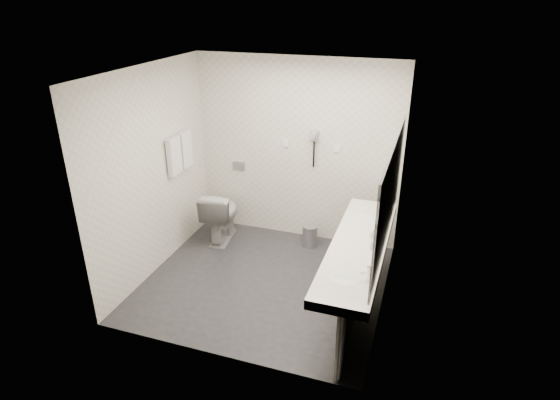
% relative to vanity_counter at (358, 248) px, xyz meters
% --- Properties ---
extents(floor, '(2.80, 2.80, 0.00)m').
position_rel_vanity_counter_xyz_m(floor, '(-1.12, 0.20, -0.80)').
color(floor, '#29282D').
rests_on(floor, ground).
extents(ceiling, '(2.80, 2.80, 0.00)m').
position_rel_vanity_counter_xyz_m(ceiling, '(-1.12, 0.20, 1.70)').
color(ceiling, white).
rests_on(ceiling, wall_back).
extents(wall_back, '(2.80, 0.00, 2.80)m').
position_rel_vanity_counter_xyz_m(wall_back, '(-1.12, 1.50, 0.45)').
color(wall_back, silver).
rests_on(wall_back, floor).
extents(wall_front, '(2.80, 0.00, 2.80)m').
position_rel_vanity_counter_xyz_m(wall_front, '(-1.12, -1.10, 0.45)').
color(wall_front, silver).
rests_on(wall_front, floor).
extents(wall_left, '(0.00, 2.60, 2.60)m').
position_rel_vanity_counter_xyz_m(wall_left, '(-2.52, 0.20, 0.45)').
color(wall_left, silver).
rests_on(wall_left, floor).
extents(wall_right, '(0.00, 2.60, 2.60)m').
position_rel_vanity_counter_xyz_m(wall_right, '(0.27, 0.20, 0.45)').
color(wall_right, silver).
rests_on(wall_right, floor).
extents(vanity_counter, '(0.55, 2.20, 0.10)m').
position_rel_vanity_counter_xyz_m(vanity_counter, '(0.00, 0.00, 0.00)').
color(vanity_counter, white).
rests_on(vanity_counter, floor).
extents(vanity_panel, '(0.03, 2.15, 0.75)m').
position_rel_vanity_counter_xyz_m(vanity_panel, '(0.02, 0.00, -0.42)').
color(vanity_panel, '#9C9A93').
rests_on(vanity_panel, floor).
extents(vanity_post_near, '(0.06, 0.06, 0.75)m').
position_rel_vanity_counter_xyz_m(vanity_post_near, '(0.05, -1.04, -0.42)').
color(vanity_post_near, silver).
rests_on(vanity_post_near, floor).
extents(vanity_post_far, '(0.06, 0.06, 0.75)m').
position_rel_vanity_counter_xyz_m(vanity_post_far, '(0.05, 1.04, -0.42)').
color(vanity_post_far, silver).
rests_on(vanity_post_far, floor).
extents(mirror, '(0.02, 2.20, 1.05)m').
position_rel_vanity_counter_xyz_m(mirror, '(0.26, 0.00, 0.65)').
color(mirror, '#B2BCC6').
rests_on(mirror, wall_right).
extents(basin_near, '(0.40, 0.31, 0.05)m').
position_rel_vanity_counter_xyz_m(basin_near, '(0.00, -0.65, 0.04)').
color(basin_near, white).
rests_on(basin_near, vanity_counter).
extents(basin_far, '(0.40, 0.31, 0.05)m').
position_rel_vanity_counter_xyz_m(basin_far, '(0.00, 0.65, 0.04)').
color(basin_far, white).
rests_on(basin_far, vanity_counter).
extents(faucet_near, '(0.04, 0.04, 0.15)m').
position_rel_vanity_counter_xyz_m(faucet_near, '(0.19, -0.65, 0.12)').
color(faucet_near, silver).
rests_on(faucet_near, vanity_counter).
extents(faucet_far, '(0.04, 0.04, 0.15)m').
position_rel_vanity_counter_xyz_m(faucet_far, '(0.19, 0.65, 0.12)').
color(faucet_far, silver).
rests_on(faucet_far, vanity_counter).
extents(soap_bottle_a, '(0.07, 0.07, 0.12)m').
position_rel_vanity_counter_xyz_m(soap_bottle_a, '(0.12, 0.15, 0.11)').
color(soap_bottle_a, white).
rests_on(soap_bottle_a, vanity_counter).
extents(soap_bottle_c, '(0.05, 0.05, 0.11)m').
position_rel_vanity_counter_xyz_m(soap_bottle_c, '(0.14, -0.07, 0.11)').
color(soap_bottle_c, white).
rests_on(soap_bottle_c, vanity_counter).
extents(glass_left, '(0.06, 0.06, 0.10)m').
position_rel_vanity_counter_xyz_m(glass_left, '(0.14, 0.26, 0.10)').
color(glass_left, silver).
rests_on(glass_left, vanity_counter).
extents(toilet, '(0.51, 0.78, 0.75)m').
position_rel_vanity_counter_xyz_m(toilet, '(-2.07, 1.03, -0.43)').
color(toilet, white).
rests_on(toilet, floor).
extents(flush_plate, '(0.18, 0.02, 0.12)m').
position_rel_vanity_counter_xyz_m(flush_plate, '(-1.98, 1.49, 0.15)').
color(flush_plate, '#B2B5BA').
rests_on(flush_plate, wall_back).
extents(pedal_bin, '(0.26, 0.26, 0.29)m').
position_rel_vanity_counter_xyz_m(pedal_bin, '(-0.83, 1.23, -0.66)').
color(pedal_bin, '#B2B5BA').
rests_on(pedal_bin, floor).
extents(bin_lid, '(0.21, 0.21, 0.02)m').
position_rel_vanity_counter_xyz_m(bin_lid, '(-0.83, 1.23, -0.50)').
color(bin_lid, '#B2B5BA').
rests_on(bin_lid, pedal_bin).
extents(towel_rail, '(0.02, 0.62, 0.02)m').
position_rel_vanity_counter_xyz_m(towel_rail, '(-2.47, 0.75, 0.75)').
color(towel_rail, silver).
rests_on(towel_rail, wall_left).
extents(towel_near, '(0.07, 0.24, 0.48)m').
position_rel_vanity_counter_xyz_m(towel_near, '(-2.46, 0.61, 0.53)').
color(towel_near, white).
rests_on(towel_near, towel_rail).
extents(towel_far, '(0.07, 0.24, 0.48)m').
position_rel_vanity_counter_xyz_m(towel_far, '(-2.46, 0.89, 0.53)').
color(towel_far, white).
rests_on(towel_far, towel_rail).
extents(dryer_cradle, '(0.10, 0.04, 0.14)m').
position_rel_vanity_counter_xyz_m(dryer_cradle, '(-0.88, 1.47, 0.70)').
color(dryer_cradle, '#9C9BA1').
rests_on(dryer_cradle, wall_back).
extents(dryer_barrel, '(0.08, 0.14, 0.08)m').
position_rel_vanity_counter_xyz_m(dryer_barrel, '(-0.88, 1.40, 0.73)').
color(dryer_barrel, '#9C9BA1').
rests_on(dryer_barrel, dryer_cradle).
extents(dryer_cord, '(0.02, 0.02, 0.35)m').
position_rel_vanity_counter_xyz_m(dryer_cord, '(-0.88, 1.46, 0.45)').
color(dryer_cord, black).
rests_on(dryer_cord, dryer_cradle).
extents(switch_plate_a, '(0.09, 0.02, 0.09)m').
position_rel_vanity_counter_xyz_m(switch_plate_a, '(-1.27, 1.49, 0.55)').
color(switch_plate_a, white).
rests_on(switch_plate_a, wall_back).
extents(switch_plate_b, '(0.09, 0.02, 0.09)m').
position_rel_vanity_counter_xyz_m(switch_plate_b, '(-0.57, 1.49, 0.55)').
color(switch_plate_b, white).
rests_on(switch_plate_b, wall_back).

